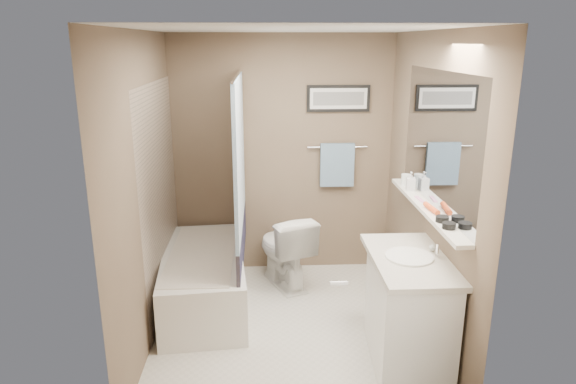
{
  "coord_description": "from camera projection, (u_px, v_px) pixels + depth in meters",
  "views": [
    {
      "loc": [
        -0.2,
        -3.81,
        2.31
      ],
      "look_at": [
        0.0,
        0.15,
        1.15
      ],
      "focal_mm": 32.0,
      "sensor_mm": 36.0,
      "label": 1
    }
  ],
  "objects": [
    {
      "name": "ground",
      "position": [
        289.0,
        328.0,
        4.31
      ],
      "size": [
        2.5,
        2.5,
        0.0
      ],
      "primitive_type": "plane",
      "color": "silver",
      "rests_on": "ground"
    },
    {
      "name": "ceiling",
      "position": [
        289.0,
        32.0,
        3.64
      ],
      "size": [
        2.2,
        2.5,
        0.04
      ],
      "primitive_type": "cube",
      "color": "silver",
      "rests_on": "wall_back"
    },
    {
      "name": "wall_back",
      "position": [
        282.0,
        157.0,
        5.15
      ],
      "size": [
        2.2,
        0.04,
        2.4
      ],
      "primitive_type": "cube",
      "color": "brown",
      "rests_on": "ground"
    },
    {
      "name": "wall_front",
      "position": [
        301.0,
        254.0,
        2.79
      ],
      "size": [
        2.2,
        0.04,
        2.4
      ],
      "primitive_type": "cube",
      "color": "brown",
      "rests_on": "ground"
    },
    {
      "name": "wall_left",
      "position": [
        148.0,
        193.0,
        3.92
      ],
      "size": [
        0.04,
        2.5,
        2.4
      ],
      "primitive_type": "cube",
      "color": "brown",
      "rests_on": "ground"
    },
    {
      "name": "wall_right",
      "position": [
        426.0,
        189.0,
        4.03
      ],
      "size": [
        0.04,
        2.5,
        2.4
      ],
      "primitive_type": "cube",
      "color": "brown",
      "rests_on": "ground"
    },
    {
      "name": "tile_surround",
      "position": [
        161.0,
        199.0,
        4.46
      ],
      "size": [
        0.02,
        1.55,
        2.0
      ],
      "primitive_type": "cube",
      "color": "tan",
      "rests_on": "wall_left"
    },
    {
      "name": "curtain_rod",
      "position": [
        237.0,
        75.0,
        4.19
      ],
      "size": [
        0.02,
        1.55,
        0.02
      ],
      "primitive_type": "cylinder",
      "rotation": [
        1.57,
        0.0,
        0.0
      ],
      "color": "silver",
      "rests_on": "wall_left"
    },
    {
      "name": "curtain_upper",
      "position": [
        239.0,
        153.0,
        4.38
      ],
      "size": [
        0.03,
        1.45,
        1.28
      ],
      "primitive_type": "cube",
      "color": "white",
      "rests_on": "curtain_rod"
    },
    {
      "name": "curtain_lower",
      "position": [
        242.0,
        242.0,
        4.61
      ],
      "size": [
        0.03,
        1.45,
        0.36
      ],
      "primitive_type": "cube",
      "color": "#282545",
      "rests_on": "curtain_rod"
    },
    {
      "name": "mirror",
      "position": [
        438.0,
        140.0,
        3.77
      ],
      "size": [
        0.02,
        1.6,
        1.0
      ],
      "primitive_type": "cube",
      "color": "silver",
      "rests_on": "wall_right"
    },
    {
      "name": "shelf",
      "position": [
        425.0,
        207.0,
        3.91
      ],
      "size": [
        0.12,
        1.6,
        0.03
      ],
      "primitive_type": "cube",
      "color": "silver",
      "rests_on": "wall_right"
    },
    {
      "name": "towel_bar",
      "position": [
        337.0,
        147.0,
        5.14
      ],
      "size": [
        0.6,
        0.02,
        0.02
      ],
      "primitive_type": "cylinder",
      "rotation": [
        0.0,
        1.57,
        0.0
      ],
      "color": "silver",
      "rests_on": "wall_back"
    },
    {
      "name": "towel",
      "position": [
        337.0,
        165.0,
        5.17
      ],
      "size": [
        0.34,
        0.05,
        0.44
      ],
      "primitive_type": "cube",
      "color": "#97C0DD",
      "rests_on": "towel_bar"
    },
    {
      "name": "art_frame",
      "position": [
        338.0,
        98.0,
        5.02
      ],
      "size": [
        0.62,
        0.02,
        0.26
      ],
      "primitive_type": "cube",
      "color": "black",
      "rests_on": "wall_back"
    },
    {
      "name": "art_mat",
      "position": [
        339.0,
        99.0,
        5.0
      ],
      "size": [
        0.56,
        0.0,
        0.2
      ],
      "primitive_type": "cube",
      "color": "white",
      "rests_on": "art_frame"
    },
    {
      "name": "art_image",
      "position": [
        339.0,
        99.0,
        5.0
      ],
      "size": [
        0.5,
        0.0,
        0.13
      ],
      "primitive_type": "cube",
      "color": "#595959",
      "rests_on": "art_mat"
    },
    {
      "name": "door",
      "position": [
        399.0,
        286.0,
        2.87
      ],
      "size": [
        0.8,
        0.02,
        2.0
      ],
      "primitive_type": "cube",
      "color": "silver",
      "rests_on": "wall_front"
    },
    {
      "name": "door_handle",
      "position": [
        339.0,
        283.0,
        2.9
      ],
      "size": [
        0.1,
        0.02,
        0.02
      ],
      "primitive_type": "cylinder",
      "rotation": [
        0.0,
        1.57,
        0.0
      ],
      "color": "silver",
      "rests_on": "door"
    },
    {
      "name": "bathtub",
      "position": [
        203.0,
        280.0,
        4.63
      ],
      "size": [
        0.84,
        1.56,
        0.5
      ],
      "primitive_type": "cube",
      "rotation": [
        0.0,
        0.0,
        0.09
      ],
      "color": "white",
      "rests_on": "ground"
    },
    {
      "name": "tub_rim",
      "position": [
        202.0,
        254.0,
        4.56
      ],
      "size": [
        0.56,
        1.36,
        0.02
      ],
      "primitive_type": "cube",
      "color": "silver",
      "rests_on": "bathtub"
    },
    {
      "name": "toilet",
      "position": [
        284.0,
        249.0,
        5.0
      ],
      "size": [
        0.65,
        0.83,
        0.74
      ],
      "primitive_type": "imported",
      "rotation": [
        0.0,
        0.0,
        3.52
      ],
      "color": "white",
      "rests_on": "ground"
    },
    {
      "name": "vanity",
      "position": [
        408.0,
        313.0,
        3.77
      ],
      "size": [
        0.56,
        0.93,
        0.8
      ],
      "primitive_type": "cube",
      "rotation": [
        0.0,
        0.0,
        -0.06
      ],
      "color": "white",
      "rests_on": "ground"
    },
    {
      "name": "countertop",
      "position": [
        410.0,
        260.0,
        3.65
      ],
      "size": [
        0.54,
        0.96,
        0.04
      ],
      "primitive_type": "cube",
      "color": "beige",
      "rests_on": "vanity"
    },
    {
      "name": "sink_basin",
      "position": [
        409.0,
        257.0,
        3.64
      ],
      "size": [
        0.34,
        0.34,
        0.01
      ],
      "primitive_type": "cylinder",
      "color": "white",
      "rests_on": "countertop"
    },
    {
      "name": "faucet_spout",
      "position": [
        437.0,
        250.0,
        3.64
      ],
      "size": [
        0.02,
        0.02,
        0.1
      ],
      "primitive_type": "cylinder",
      "color": "white",
      "rests_on": "countertop"
    },
    {
      "name": "faucet_knob",
      "position": [
        433.0,
        248.0,
        3.74
      ],
      "size": [
        0.05,
        0.05,
        0.05
      ],
      "primitive_type": "sphere",
      "color": "silver",
      "rests_on": "countertop"
    },
    {
      "name": "candle_bowl_near",
      "position": [
        449.0,
        226.0,
        3.42
      ],
      "size": [
        0.09,
        0.09,
        0.04
      ],
      "primitive_type": "cylinder",
      "color": "black",
      "rests_on": "shelf"
    },
    {
      "name": "candle_bowl_far",
      "position": [
        442.0,
        219.0,
        3.55
      ],
      "size": [
        0.09,
        0.09,
        0.04
      ],
      "primitive_type": "cylinder",
      "color": "black",
      "rests_on": "shelf"
    },
    {
      "name": "hair_brush_front",
      "position": [
        431.0,
        208.0,
        3.77
      ],
      "size": [
        0.06,
        0.22,
        0.04
      ],
      "primitive_type": "cylinder",
      "rotation": [
        1.57,
        0.0,
        0.1
      ],
      "color": "#EA5221",
      "rests_on": "shelf"
    },
    {
      "name": "pink_comb",
      "position": [
        420.0,
        199.0,
        4.05
      ],
      "size": [
        0.04,
        0.16,
        0.01
      ],
      "primitive_type": "cube",
      "rotation": [
        0.0,
        0.0,
        0.08
      ],
      "color": "pink",
      "rests_on": "shelf"
    },
    {
      "name": "glass_jar",
      "position": [
        406.0,
        180.0,
        4.43
      ],
      "size": [
        0.08,
        0.08,
        0.1
      ],
      "primitive_type": "cylinder",
      "color": "white",
      "rests_on": "shelf"
    },
    {
      "name": "soap_bottle",
      "position": [
        411.0,
        181.0,
        4.28
      ],
      "size": [
        0.08,
        0.08,
        0.16
      ],
      "primitive_type": "imported",
      "rotation": [
        0.0,
        0.0,
        -0.14
      ],
      "color": "#999999",
      "rests_on": "shelf"
    }
  ]
}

